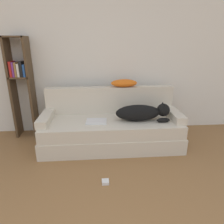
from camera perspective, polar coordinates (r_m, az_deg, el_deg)
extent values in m
cube|color=silver|center=(3.40, -4.56, 16.85)|extent=(7.34, 0.06, 2.70)
cube|color=beige|center=(3.07, -0.15, -7.36)|extent=(2.03, 0.81, 0.23)
cube|color=beige|center=(2.97, -0.14, -3.87)|extent=(1.99, 0.77, 0.19)
cube|color=beige|center=(3.19, -0.61, 3.50)|extent=(1.99, 0.15, 0.42)
cube|color=beige|center=(3.00, -18.36, -1.65)|extent=(0.15, 0.62, 0.11)
cube|color=beige|center=(3.13, 17.31, -0.69)|extent=(0.15, 0.62, 0.11)
ellipsoid|color=black|center=(2.89, 7.41, -0.23)|extent=(0.64, 0.25, 0.23)
sphere|color=black|center=(2.98, 14.45, 0.55)|extent=(0.19, 0.19, 0.19)
cone|color=black|center=(2.91, 14.88, 1.54)|extent=(0.07, 0.07, 0.08)
cone|color=black|center=(3.01, 14.25, 2.14)|extent=(0.07, 0.07, 0.08)
ellipsoid|color=black|center=(2.91, 14.42, -2.28)|extent=(0.19, 0.06, 0.07)
cube|color=silver|center=(2.86, -4.48, -2.67)|extent=(0.31, 0.25, 0.02)
ellipsoid|color=orange|center=(3.15, 3.47, 8.24)|extent=(0.41, 0.21, 0.12)
cube|color=#4C3823|center=(3.55, -26.47, 5.88)|extent=(0.04, 0.26, 1.58)
cube|color=#4C3823|center=(3.45, -21.96, 6.17)|extent=(0.04, 0.26, 1.58)
cube|color=#4C3823|center=(3.43, -26.10, 18.76)|extent=(0.31, 0.26, 0.02)
cube|color=#4C3823|center=(3.46, -24.67, 9.08)|extent=(0.31, 0.26, 0.02)
cube|color=red|center=(3.47, -26.56, 10.96)|extent=(0.04, 0.20, 0.23)
cube|color=#753384|center=(3.45, -25.96, 10.93)|extent=(0.03, 0.20, 0.22)
cube|color=olive|center=(3.44, -25.41, 10.97)|extent=(0.03, 0.20, 0.22)
cube|color=silver|center=(3.43, -24.80, 10.86)|extent=(0.03, 0.20, 0.20)
cube|color=black|center=(3.41, -24.15, 11.19)|extent=(0.04, 0.20, 0.23)
cube|color=#234C93|center=(3.40, -23.42, 10.90)|extent=(0.03, 0.20, 0.19)
cube|color=silver|center=(2.36, -1.90, -19.32)|extent=(0.08, 0.08, 0.04)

